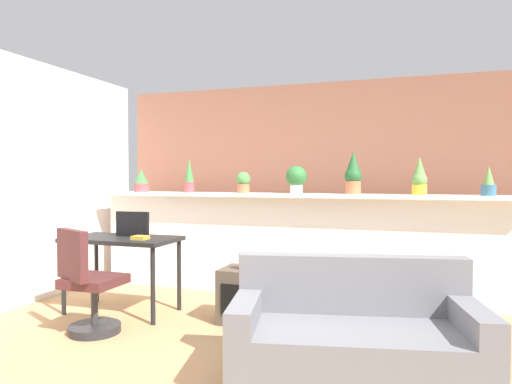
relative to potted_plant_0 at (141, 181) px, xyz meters
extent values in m
plane|color=tan|center=(1.96, -1.95, -1.30)|extent=(12.00, 12.00, 0.00)
cube|color=white|center=(1.96, 0.05, -0.74)|extent=(4.80, 0.16, 1.12)
cube|color=white|center=(1.96, 0.01, -0.16)|extent=(4.80, 0.38, 0.04)
cube|color=#935B47|center=(1.96, 0.65, -0.05)|extent=(4.80, 0.10, 2.50)
cylinder|color=#B7474C|center=(0.00, 0.00, -0.08)|extent=(0.18, 0.18, 0.11)
cone|color=#3D843D|center=(0.00, 0.00, 0.06)|extent=(0.17, 0.17, 0.17)
cylinder|color=#B7474C|center=(0.67, -0.02, -0.07)|extent=(0.12, 0.12, 0.13)
cone|color=#3D843D|center=(0.67, -0.02, 0.14)|extent=(0.11, 0.11, 0.28)
cylinder|color=#C66B42|center=(1.37, -0.02, -0.08)|extent=(0.14, 0.14, 0.10)
sphere|color=#4C9347|center=(1.37, -0.02, 0.03)|extent=(0.16, 0.16, 0.16)
cylinder|color=silver|center=(1.99, 0.00, -0.08)|extent=(0.14, 0.14, 0.10)
sphere|color=#2D7033|center=(1.99, 0.00, 0.06)|extent=(0.23, 0.23, 0.23)
cylinder|color=#C66B42|center=(2.61, 0.04, -0.07)|extent=(0.17, 0.17, 0.14)
sphere|color=#235B2D|center=(2.61, 0.04, 0.06)|extent=(0.18, 0.18, 0.18)
cone|color=#235B2D|center=(2.61, 0.04, 0.21)|extent=(0.16, 0.16, 0.23)
cylinder|color=gold|center=(3.28, 0.01, -0.08)|extent=(0.15, 0.15, 0.11)
sphere|color=#669E4C|center=(3.28, 0.01, 0.02)|extent=(0.15, 0.15, 0.15)
cone|color=#669E4C|center=(3.28, 0.01, 0.15)|extent=(0.13, 0.13, 0.21)
cylinder|color=#386B84|center=(3.92, -0.02, -0.08)|extent=(0.14, 0.14, 0.11)
cone|color=#669E4C|center=(3.92, -0.02, 0.06)|extent=(0.11, 0.11, 0.18)
cylinder|color=black|center=(-0.02, -1.36, -0.94)|extent=(0.04, 0.04, 0.71)
cylinder|color=black|center=(0.98, -1.36, -0.94)|extent=(0.04, 0.04, 0.71)
cylinder|color=black|center=(-0.02, -0.86, -0.94)|extent=(0.04, 0.04, 0.71)
cylinder|color=black|center=(0.98, -0.86, -0.94)|extent=(0.04, 0.04, 0.71)
cube|color=black|center=(0.48, -1.11, -0.57)|extent=(1.10, 0.60, 0.04)
cube|color=black|center=(0.55, -1.03, -0.42)|extent=(0.37, 0.04, 0.25)
cylinder|color=#262628|center=(0.62, -1.71, -1.26)|extent=(0.44, 0.44, 0.07)
cylinder|color=#333333|center=(0.62, -1.71, -1.06)|extent=(0.06, 0.06, 0.34)
cube|color=#4C2323|center=(0.62, -1.71, -0.85)|extent=(0.44, 0.44, 0.08)
cube|color=#4C2323|center=(0.54, -1.89, -0.60)|extent=(0.43, 0.25, 0.42)
cube|color=#4C4238|center=(1.73, -1.01, -1.05)|extent=(0.40, 0.40, 0.50)
cube|color=black|center=(1.73, -1.20, -1.05)|extent=(0.28, 0.04, 0.28)
cylinder|color=#CC3D47|center=(1.76, -1.05, -0.73)|extent=(0.10, 0.10, 0.15)
cube|color=gold|center=(0.75, -1.20, -0.53)|extent=(0.14, 0.13, 0.04)
cube|color=slate|center=(2.88, -2.07, -1.10)|extent=(1.68, 1.06, 0.40)
cube|color=slate|center=(2.82, -1.77, -0.70)|extent=(1.56, 0.47, 0.40)
cube|color=slate|center=(2.19, -2.21, -0.82)|extent=(0.31, 0.78, 0.16)
cube|color=slate|center=(3.56, -1.92, -0.82)|extent=(0.31, 0.78, 0.16)
camera|label=1|loc=(3.21, -5.02, 0.04)|focal=32.52mm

